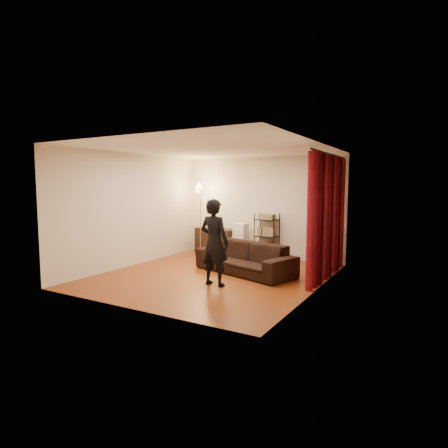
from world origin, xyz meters
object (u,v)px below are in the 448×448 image
Objects in this scene: person at (214,242)px; floor_lamp at (200,218)px; sofa at (245,258)px; wire_shelf at (267,236)px; storage_boxes at (241,240)px; media_cabinet at (216,241)px.

floor_lamp is (-2.03, 2.59, 0.18)m from person.
wire_shelf is (-0.22, 1.72, 0.26)m from sofa.
wire_shelf reaches higher than sofa.
storage_boxes is 0.77× the size of wire_shelf.
wire_shelf reaches higher than media_cabinet.
media_cabinet is at bearing 153.45° from sofa.
media_cabinet is at bearing 178.16° from wire_shelf.
storage_boxes is at bearing 10.60° from floor_lamp.
floor_lamp is (-1.16, -0.22, 0.57)m from storage_boxes.
storage_boxes is (-0.87, 2.80, -0.38)m from person.
storage_boxes is (-0.93, 1.60, 0.12)m from sofa.
media_cabinet is 0.83m from storage_boxes.
sofa is at bearing -33.60° from floor_lamp.
sofa is 1.93× the size of wire_shelf.
media_cabinet is at bearing 40.03° from floor_lamp.
person reaches higher than media_cabinet.
media_cabinet is (-1.69, 2.87, -0.48)m from person.
sofa is at bearing -88.81° from person.
person is 2.93m from wire_shelf.
floor_lamp reaches higher than media_cabinet.
sofa is 1.86m from storage_boxes.
person is at bearing -72.69° from storage_boxes.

